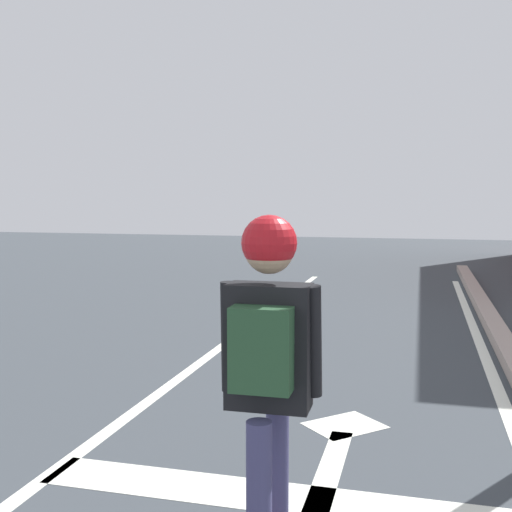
% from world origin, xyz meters
% --- Properties ---
extents(lane_line_center, '(0.12, 20.00, 0.01)m').
position_xyz_m(lane_line_center, '(0.39, 6.00, 0.00)').
color(lane_line_center, silver).
rests_on(lane_line_center, ground).
extents(stop_bar, '(3.18, 0.40, 0.01)m').
position_xyz_m(stop_bar, '(1.98, 5.57, 0.00)').
color(stop_bar, silver).
rests_on(stop_bar, ground).
extents(lane_arrow_stem, '(0.16, 1.40, 0.01)m').
position_xyz_m(lane_arrow_stem, '(2.14, 6.02, 0.00)').
color(lane_arrow_stem, silver).
rests_on(lane_arrow_stem, ground).
extents(lane_arrow_head, '(0.71, 0.71, 0.01)m').
position_xyz_m(lane_arrow_head, '(2.14, 6.87, 0.00)').
color(lane_arrow_head, silver).
rests_on(lane_arrow_head, ground).
extents(skater, '(0.46, 0.61, 1.65)m').
position_xyz_m(skater, '(2.05, 4.66, 1.12)').
color(skater, '#43426E').
rests_on(skater, skateboard).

